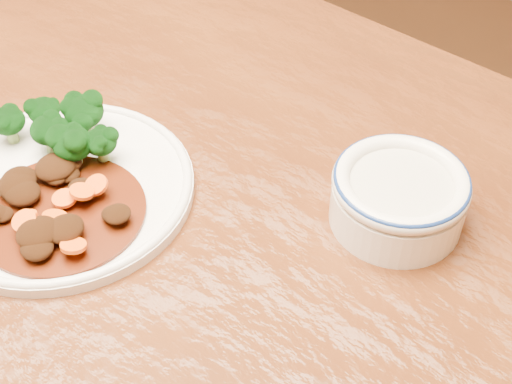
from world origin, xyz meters
The scene contains 5 objects.
dining_table centered at (0.00, 0.00, 0.67)m, with size 1.55×0.98×0.75m.
dinner_plate centered at (0.04, -0.03, 0.76)m, with size 0.26×0.26×0.02m.
broccoli_florets centered at (0.00, 0.01, 0.79)m, with size 0.13×0.10×0.05m.
mince_stew centered at (0.05, -0.06, 0.77)m, with size 0.16×0.16×0.03m.
dip_bowl centered at (0.32, 0.14, 0.78)m, with size 0.13×0.13×0.06m.
Camera 1 is at (0.51, -0.32, 1.25)m, focal length 50.00 mm.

